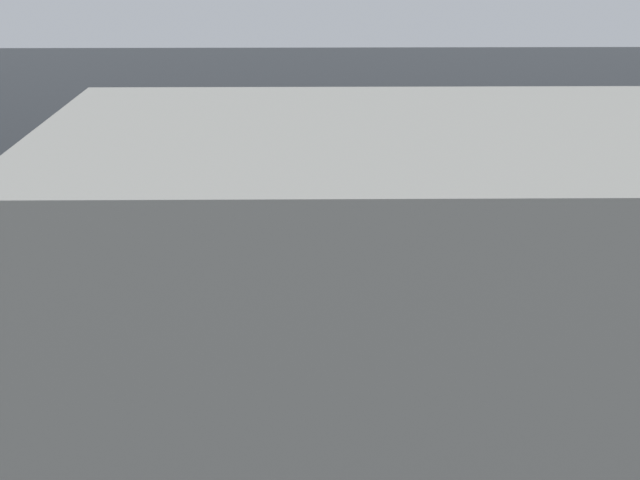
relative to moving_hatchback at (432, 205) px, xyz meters
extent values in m
plane|color=black|center=(0.38, 1.00, -1.03)|extent=(60.00, 60.00, 0.00)
cube|color=gray|center=(0.38, 5.20, -1.01)|extent=(24.00, 3.20, 0.04)
cube|color=yellow|center=(0.09, 0.02, -0.23)|extent=(4.18, 2.52, 0.99)
cube|color=#1E232B|center=(-0.22, -0.05, 0.65)|extent=(2.61, 1.97, 0.77)
cylinder|color=black|center=(1.18, 1.00, -0.73)|extent=(0.63, 0.35, 0.60)
cylinder|color=black|center=(1.50, -0.39, -0.73)|extent=(0.63, 0.35, 0.60)
cylinder|color=black|center=(-1.33, 0.43, -0.73)|extent=(0.63, 0.35, 0.60)
cylinder|color=black|center=(-1.01, -0.96, -0.73)|extent=(0.63, 0.35, 0.60)
cylinder|color=red|center=(4.16, 3.64, -0.72)|extent=(0.22, 0.22, 0.62)
sphere|color=red|center=(4.16, 3.64, -0.35)|extent=(0.26, 0.26, 0.26)
cylinder|color=red|center=(4.00, 3.64, -0.64)|extent=(0.10, 0.09, 0.09)
cylinder|color=red|center=(4.32, 3.64, -0.64)|extent=(0.10, 0.09, 0.09)
cylinder|color=#2D2D2D|center=(4.16, 3.64, -1.00)|extent=(0.31, 0.31, 0.06)
cube|color=#1E8C4C|center=(5.16, 3.41, -0.30)|extent=(0.31, 0.40, 0.55)
sphere|color=tan|center=(5.16, 3.41, 0.08)|extent=(0.22, 0.22, 0.22)
cylinder|color=#1E1E2D|center=(5.14, 3.33, -0.80)|extent=(0.13, 0.13, 0.45)
cylinder|color=#1E1E2D|center=(5.18, 3.50, -0.80)|extent=(0.13, 0.13, 0.45)
cylinder|color=#1E8C4C|center=(5.11, 3.18, -0.30)|extent=(0.09, 0.09, 0.50)
cylinder|color=#1E8C4C|center=(5.21, 3.65, -0.30)|extent=(0.09, 0.09, 0.50)
cylinder|color=#B7BABF|center=(-0.28, 6.06, -0.50)|extent=(0.04, 0.04, 1.05)
cylinder|color=#B7BABF|center=(1.31, 6.06, -0.50)|extent=(0.04, 0.04, 1.05)
cylinder|color=#B7BABF|center=(2.91, 6.06, -0.50)|extent=(0.04, 0.04, 1.05)
cylinder|color=#B7BABF|center=(-1.08, 6.06, -0.03)|extent=(7.98, 0.04, 0.04)
cylinder|color=#B7BABF|center=(-1.08, 6.06, -0.45)|extent=(7.98, 0.04, 0.04)
cylinder|color=#4C4C51|center=(4.87, 4.74, 0.17)|extent=(0.07, 0.07, 2.40)
cube|color=black|center=(4.87, 4.74, 1.12)|extent=(0.04, 0.44, 0.44)
camera|label=1|loc=(2.29, 15.74, 5.02)|focal=50.00mm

